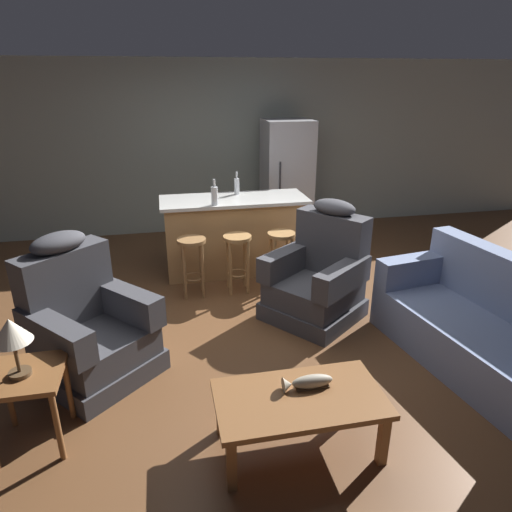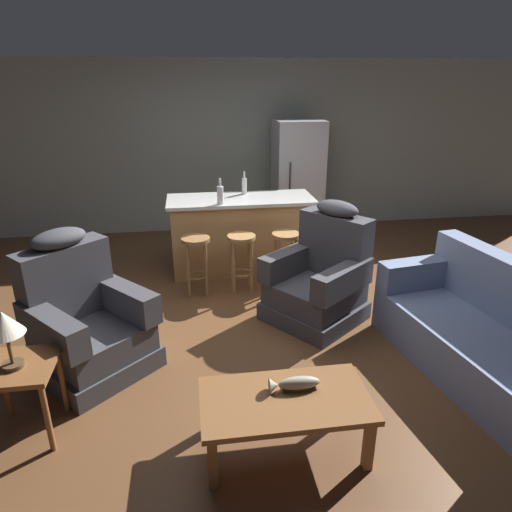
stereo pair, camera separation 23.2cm
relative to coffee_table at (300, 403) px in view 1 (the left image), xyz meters
name	(u,v)px [view 1 (the left image)]	position (x,y,z in m)	size (l,w,h in m)	color
ground_plane	(256,320)	(0.08, 1.76, -0.36)	(12.00, 12.00, 0.00)	brown
back_wall	(215,148)	(0.08, 4.88, 0.94)	(12.00, 0.05, 2.60)	#939E93
coffee_table	(300,403)	(0.00, 0.00, 0.00)	(1.10, 0.60, 0.42)	brown
fish_figurine	(307,382)	(0.07, 0.08, 0.10)	(0.34, 0.10, 0.10)	#4C3823
couch	(485,329)	(1.83, 0.61, -0.02)	(1.11, 2.00, 0.94)	#707FA3
recliner_near_lamp	(87,328)	(-1.46, 1.18, 0.06)	(1.19, 1.19, 1.20)	#3D3D42
recliner_near_island	(319,277)	(0.73, 1.75, 0.06)	(1.18, 1.18, 1.20)	#3D3D42
end_table	(26,386)	(-1.74, 0.42, 0.10)	(0.48, 0.48, 0.56)	brown
table_lamp	(11,333)	(-1.75, 0.40, 0.50)	(0.24, 0.24, 0.41)	#4C3823
kitchen_island	(235,234)	(0.08, 3.11, 0.11)	(1.80, 0.70, 0.95)	#AD7F4C
bar_stool_left	(192,256)	(-0.50, 2.48, 0.11)	(0.32, 0.32, 0.68)	olive
bar_stool_middle	(237,253)	(0.01, 2.48, 0.11)	(0.32, 0.32, 0.68)	#A87A47
bar_stool_right	(281,250)	(0.52, 2.48, 0.11)	(0.32, 0.32, 0.68)	#A87A47
refrigerator	(287,180)	(1.08, 4.31, 0.52)	(0.70, 0.69, 1.76)	#B7B7BC
bottle_tall_green	(215,195)	(-0.19, 2.84, 0.70)	(0.08, 0.08, 0.30)	silver
bottle_short_amber	(237,186)	(0.15, 3.30, 0.69)	(0.06, 0.06, 0.28)	silver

